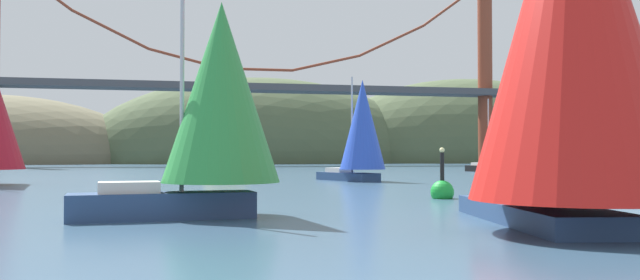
% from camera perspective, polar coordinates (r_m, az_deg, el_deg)
% --- Properties ---
extents(ground_plane, '(360.00, 360.00, 0.00)m').
position_cam_1_polar(ground_plane, '(23.60, 20.44, -6.24)').
color(ground_plane, '#385670').
extents(headland_center, '(86.99, 44.00, 41.54)m').
position_cam_1_polar(headland_center, '(155.88, -5.41, -2.05)').
color(headland_center, '#4C5B3D').
rests_on(headland_center, ground_plane).
extents(headland_right, '(83.13, 44.00, 43.56)m').
position_cam_1_polar(headland_right, '(171.04, 13.23, -1.96)').
color(headland_right, '#4C5B3D').
rests_on(headland_right, ground_plane).
extents(suspension_bridge, '(125.41, 6.00, 36.34)m').
position_cam_1_polar(suspension_bridge, '(116.37, -5.63, 5.48)').
color(suspension_bridge, brown).
rests_on(suspension_bridge, ground_plane).
extents(sailboat_yellow_sail, '(5.31, 7.74, 9.10)m').
position_cam_1_polar(sailboat_yellow_sail, '(58.37, -8.31, 0.89)').
color(sailboat_yellow_sail, black).
rests_on(sailboat_yellow_sail, ground_plane).
extents(sailboat_red_spinnaker, '(6.22, 9.95, 11.47)m').
position_cam_1_polar(sailboat_red_spinnaker, '(18.14, 21.68, 9.93)').
color(sailboat_red_spinnaker, navy).
rests_on(sailboat_red_spinnaker, ground_plane).
extents(sailboat_green_sail, '(6.95, 4.28, 7.68)m').
position_cam_1_polar(sailboat_green_sail, '(21.23, -9.29, 3.48)').
color(sailboat_green_sail, navy).
rests_on(sailboat_green_sail, ground_plane).
extents(sailboat_blue_spinnaker, '(5.04, 7.20, 8.15)m').
position_cam_1_polar(sailboat_blue_spinnaker, '(48.78, 3.70, 0.99)').
color(sailboat_blue_spinnaker, navy).
rests_on(sailboat_blue_spinnaker, ground_plane).
extents(sailboat_scarlet_sail, '(4.67, 7.23, 8.63)m').
position_cam_1_polar(sailboat_scarlet_sail, '(76.51, 15.43, 0.42)').
color(sailboat_scarlet_sail, black).
rests_on(sailboat_scarlet_sail, ground_plane).
extents(channel_buoy, '(1.10, 1.10, 2.64)m').
position_cam_1_polar(channel_buoy, '(30.36, 10.90, -4.48)').
color(channel_buoy, green).
rests_on(channel_buoy, ground_plane).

